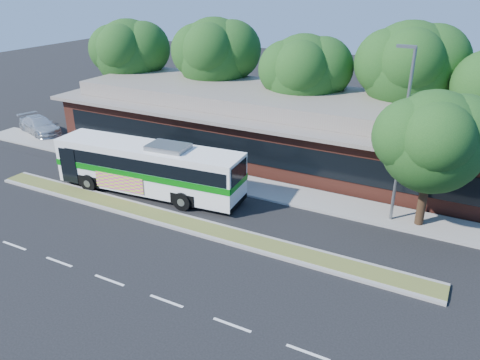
% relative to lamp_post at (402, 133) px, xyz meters
% --- Properties ---
extents(ground, '(120.00, 120.00, 0.00)m').
position_rel_lamp_post_xyz_m(ground, '(-9.56, -6.00, -4.90)').
color(ground, black).
rests_on(ground, ground).
extents(median_strip, '(26.00, 1.10, 0.15)m').
position_rel_lamp_post_xyz_m(median_strip, '(-9.56, -5.40, -4.83)').
color(median_strip, '#535D27').
rests_on(median_strip, ground).
extents(sidewalk, '(44.00, 2.60, 0.12)m').
position_rel_lamp_post_xyz_m(sidewalk, '(-9.56, 0.40, -4.84)').
color(sidewalk, gray).
rests_on(sidewalk, ground).
extents(parking_lot, '(14.00, 12.00, 0.01)m').
position_rel_lamp_post_xyz_m(parking_lot, '(-27.56, 4.00, -4.90)').
color(parking_lot, black).
rests_on(parking_lot, ground).
extents(plaza_building, '(33.20, 11.20, 4.45)m').
position_rel_lamp_post_xyz_m(plaza_building, '(-9.56, 6.99, -2.77)').
color(plaza_building, maroon).
rests_on(plaza_building, ground).
extents(lamp_post, '(0.93, 0.18, 9.07)m').
position_rel_lamp_post_xyz_m(lamp_post, '(0.00, 0.00, 0.00)').
color(lamp_post, slate).
rests_on(lamp_post, ground).
extents(tree_bg_a, '(6.47, 5.80, 8.63)m').
position_rel_lamp_post_xyz_m(tree_bg_a, '(-24.15, 9.14, 0.97)').
color(tree_bg_a, black).
rests_on(tree_bg_a, ground).
extents(tree_bg_b, '(6.69, 6.00, 9.00)m').
position_rel_lamp_post_xyz_m(tree_bg_b, '(-16.13, 10.14, 1.24)').
color(tree_bg_b, black).
rests_on(tree_bg_b, ground).
extents(tree_bg_c, '(6.24, 5.60, 8.26)m').
position_rel_lamp_post_xyz_m(tree_bg_c, '(-8.16, 9.13, 0.69)').
color(tree_bg_c, black).
rests_on(tree_bg_c, ground).
extents(tree_bg_d, '(6.91, 6.20, 9.37)m').
position_rel_lamp_post_xyz_m(tree_bg_d, '(-1.12, 10.15, 1.52)').
color(tree_bg_d, black).
rests_on(tree_bg_d, ground).
extents(transit_bus, '(11.73, 3.46, 3.25)m').
position_rel_lamp_post_xyz_m(transit_bus, '(-13.38, -3.11, -3.09)').
color(transit_bus, white).
rests_on(transit_bus, ground).
extents(sedan, '(5.11, 3.25, 1.38)m').
position_rel_lamp_post_xyz_m(sedan, '(-28.48, 1.80, -4.21)').
color(sedan, silver).
rests_on(sedan, ground).
extents(sidewalk_tree, '(5.62, 5.04, 7.13)m').
position_rel_lamp_post_xyz_m(sidewalk_tree, '(1.80, 0.29, -0.17)').
color(sidewalk_tree, black).
rests_on(sidewalk_tree, ground).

